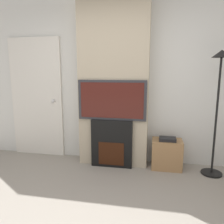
{
  "coord_description": "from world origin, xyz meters",
  "views": [
    {
      "loc": [
        0.62,
        -1.55,
        1.49
      ],
      "look_at": [
        0.0,
        1.7,
        0.88
      ],
      "focal_mm": 35.0,
      "sensor_mm": 36.0,
      "label": 1
    }
  ],
  "objects_px": {
    "floor_lamp": "(219,91)",
    "media_stand": "(167,154)",
    "fireplace": "(112,143)",
    "television": "(112,100)"
  },
  "relations": [
    {
      "from": "fireplace",
      "to": "floor_lamp",
      "type": "bearing_deg",
      "value": -0.3
    },
    {
      "from": "media_stand",
      "to": "fireplace",
      "type": "bearing_deg",
      "value": -174.56
    },
    {
      "from": "fireplace",
      "to": "media_stand",
      "type": "height_order",
      "value": "fireplace"
    },
    {
      "from": "television",
      "to": "fireplace",
      "type": "bearing_deg",
      "value": 90.0
    },
    {
      "from": "floor_lamp",
      "to": "media_stand",
      "type": "height_order",
      "value": "floor_lamp"
    },
    {
      "from": "floor_lamp",
      "to": "media_stand",
      "type": "distance_m",
      "value": 1.19
    },
    {
      "from": "television",
      "to": "floor_lamp",
      "type": "height_order",
      "value": "floor_lamp"
    },
    {
      "from": "television",
      "to": "floor_lamp",
      "type": "distance_m",
      "value": 1.51
    },
    {
      "from": "television",
      "to": "floor_lamp",
      "type": "relative_size",
      "value": 0.59
    },
    {
      "from": "fireplace",
      "to": "television",
      "type": "height_order",
      "value": "television"
    }
  ]
}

